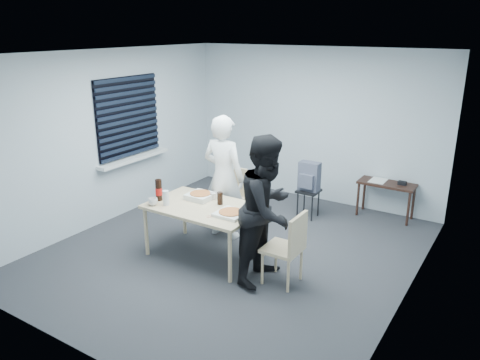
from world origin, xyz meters
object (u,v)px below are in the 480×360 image
Objects in this scene: person_white at (224,177)px; backpack at (309,177)px; dining_table at (204,210)px; mug_a at (153,202)px; soda_bottle at (159,190)px; side_table at (387,188)px; stool at (308,196)px; chair_right at (289,244)px; mug_b at (214,196)px; chair_far at (231,193)px; person_black at (267,210)px.

backpack is at bearing -120.67° from person_white.
dining_table is 0.67m from mug_a.
backpack reaches higher than mug_a.
soda_bottle reaches higher than dining_table.
mug_a is at bearing -127.07° from side_table.
person_white is 3.89× the size of stool.
chair_right is (1.26, -0.06, -0.13)m from dining_table.
mug_b is at bearing 165.94° from chair_right.
backpack reaches higher than chair_far.
person_white reaches higher than mug_b.
backpack is (0.60, 1.92, 0.03)m from dining_table.
stool is (-1.04, -0.64, -0.15)m from side_table.
chair_right reaches higher than stool.
dining_table reaches higher than stool.
person_black is at bearing -102.13° from backpack.
chair_far is 0.50× the size of person_white.
backpack is at bearing 59.55° from soda_bottle.
person_white is 1.00× the size of person_black.
side_table is 7.05× the size of mug_a.
person_black reaches higher than dining_table.
dining_table is at bearing 102.27° from person_white.
backpack is 1.78m from mug_b.
soda_bottle is at bearing -106.59° from chair_far.
backpack is (-1.04, -0.66, 0.18)m from side_table.
person_white reaches higher than backpack.
side_table is at bearing 39.01° from chair_far.
chair_right is 0.50× the size of person_black.
mug_b is (-0.63, -1.67, 0.41)m from stool.
stool is 3.70× the size of mug_a.
dining_table is 0.67m from soda_bottle.
side_table is 1.24m from backpack.
person_white is 14.39× the size of mug_a.
person_black is (0.97, -0.07, 0.24)m from dining_table.
soda_bottle reaches higher than mug_b.
soda_bottle is at bearing -165.92° from dining_table.
person_black is at bearing -18.52° from mug_b.
chair_far and chair_right have the same top height.
mug_b is at bearing -73.40° from chair_far.
mug_a is (-1.83, -0.28, 0.24)m from chair_right.
stool is 1.00× the size of backpack.
person_black is (1.24, -1.11, 0.37)m from chair_far.
person_black is (-0.29, -0.01, 0.37)m from chair_right.
person_white is at bearing 102.27° from dining_table.
person_white reaches higher than chair_far.
mug_a reaches higher than mug_b.
dining_table is 14.46× the size of mug_b.
soda_bottle is (-1.22, -2.09, 0.50)m from stool.
side_table is at bearing 9.76° from backpack.
chair_right reaches higher than side_table.
mug_b is at bearing -110.81° from stool.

